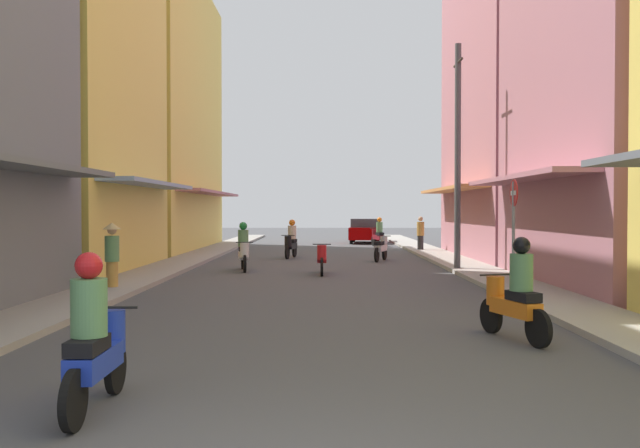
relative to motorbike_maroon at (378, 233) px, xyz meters
The scene contains 18 objects.
ground_plane 13.49m from the motorbike_maroon, 103.30° to the right, with size 100.70×100.70×0.00m, color #4C4C4F.
sidewalk_left 15.42m from the motorbike_maroon, 121.73° to the right, with size 1.62×53.77×0.12m, color #9E9991.
sidewalk_right 13.26m from the motorbike_maroon, 81.72° to the right, with size 1.62×53.77×0.12m, color #ADA89E.
building_left_mid 20.27m from the motorbike_maroon, 128.85° to the right, with size 7.05×8.61×15.59m.
building_left_far 13.68m from the motorbike_maroon, 164.69° to the right, with size 7.05×13.19×13.19m.
building_right_far 12.96m from the motorbike_maroon, 57.34° to the right, with size 7.05×10.25×16.38m.
motorbike_maroon is the anchor object (origin of this frame).
motorbike_white 15.43m from the motorbike_maroon, 111.01° to the right, with size 0.59×1.80×1.58m.
motorbike_red 15.93m from the motorbike_maroon, 100.82° to the right, with size 0.55×1.81×0.96m.
motorbike_blue 30.08m from the motorbike_maroon, 99.89° to the right, with size 0.55×1.81×1.58m.
motorbike_black 9.63m from the motorbike_maroon, 116.30° to the right, with size 0.61×1.79×1.58m.
motorbike_orange 26.01m from the motorbike_maroon, 90.09° to the right, with size 0.74×1.75×1.58m.
motorbike_silver 10.17m from the motorbike_maroon, 94.00° to the right, with size 0.75×1.74×0.96m.
parked_car 3.87m from the motorbike_maroon, 97.04° to the left, with size 2.14×4.25×1.45m.
pedestrian_crossing 21.55m from the motorbike_maroon, 111.92° to the right, with size 0.44×0.44×1.67m.
pedestrian_midway 4.98m from the motorbike_maroon, 71.34° to the right, with size 0.34×0.34×1.67m.
utility_pole 15.00m from the motorbike_maroon, 84.74° to the right, with size 0.20×1.20×7.26m.
street_sign_no_entry 21.42m from the motorbike_maroon, 86.65° to the right, with size 0.07×0.60×2.65m.
Camera 1 is at (0.17, -4.19, 1.98)m, focal length 37.84 mm.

